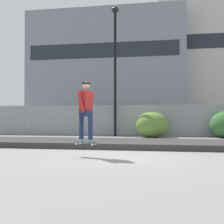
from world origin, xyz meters
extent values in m
plane|color=slate|center=(0.00, 0.00, 0.00)|extent=(120.00, 120.00, 0.00)
cube|color=#33302D|center=(0.00, 3.14, 0.11)|extent=(14.33, 3.01, 0.21)
cube|color=#2D608C|center=(-0.68, -0.29, 0.41)|extent=(0.82, 0.44, 0.02)
cylinder|color=silver|center=(-0.41, -0.29, 0.38)|extent=(0.06, 0.05, 0.05)
cylinder|color=silver|center=(-0.46, -0.46, 0.38)|extent=(0.06, 0.05, 0.05)
cylinder|color=silver|center=(-0.90, -0.12, 0.38)|extent=(0.06, 0.05, 0.05)
cylinder|color=silver|center=(-0.96, -0.30, 0.38)|extent=(0.06, 0.05, 0.05)
cube|color=#99999E|center=(-0.44, -0.37, 0.40)|extent=(0.09, 0.15, 0.01)
cube|color=#99999E|center=(-0.93, -0.21, 0.40)|extent=(0.09, 0.15, 0.01)
cube|color=gray|center=(-0.47, -0.36, 0.47)|extent=(0.30, 0.18, 0.09)
cube|color=gray|center=(-0.89, -0.22, 0.47)|extent=(0.30, 0.18, 0.09)
cylinder|color=#1E284C|center=(-0.54, -0.34, 0.83)|extent=(0.13, 0.13, 0.64)
cylinder|color=#1E284C|center=(-0.83, -0.24, 0.83)|extent=(0.13, 0.13, 0.64)
cube|color=#1E284C|center=(-0.68, -0.29, 1.24)|extent=(0.34, 0.40, 0.18)
cube|color=maroon|center=(-0.68, -0.29, 1.60)|extent=(0.33, 0.43, 0.54)
cylinder|color=maroon|center=(-0.61, -0.06, 1.54)|extent=(0.25, 0.16, 0.58)
cylinder|color=maroon|center=(-0.76, -0.52, 1.54)|extent=(0.25, 0.16, 0.58)
sphere|color=tan|center=(-0.68, -0.29, 2.03)|extent=(0.21, 0.21, 0.21)
cylinder|color=black|center=(-0.68, -0.29, 2.09)|extent=(0.24, 0.24, 0.05)
cylinder|color=gray|center=(-7.30, 9.34, 0.93)|extent=(0.06, 0.06, 1.85)
cylinder|color=gray|center=(-2.43, 9.34, 0.93)|extent=(0.06, 0.06, 1.85)
cylinder|color=gray|center=(2.43, 9.34, 0.93)|extent=(0.06, 0.06, 1.85)
cylinder|color=gray|center=(0.00, 9.34, 1.81)|extent=(24.33, 0.04, 0.04)
cylinder|color=gray|center=(0.00, 9.34, 1.02)|extent=(24.33, 0.04, 0.04)
cylinder|color=gray|center=(0.00, 9.34, 0.06)|extent=(24.33, 0.04, 0.04)
cube|color=gray|center=(0.00, 9.34, 0.93)|extent=(24.33, 0.01, 1.85)
cylinder|color=black|center=(-1.38, 8.96, 3.64)|extent=(0.16, 0.16, 7.29)
ellipsoid|color=black|center=(-1.38, 8.96, 7.47)|extent=(0.44, 0.44, 0.36)
cube|color=navy|center=(-4.99, 12.35, 0.67)|extent=(4.47, 1.99, 0.70)
cube|color=#23282D|center=(-5.19, 12.34, 1.34)|extent=(2.27, 1.69, 0.64)
cylinder|color=black|center=(-3.67, 13.26, 0.32)|extent=(0.65, 0.27, 0.64)
cylinder|color=black|center=(-3.59, 11.55, 0.32)|extent=(0.65, 0.27, 0.64)
cylinder|color=black|center=(-6.39, 13.15, 0.32)|extent=(0.65, 0.27, 0.64)
cylinder|color=black|center=(-6.32, 11.44, 0.32)|extent=(0.65, 0.27, 0.64)
cube|color=black|center=(0.36, 12.28, 0.67)|extent=(4.55, 2.20, 0.70)
cube|color=#23282D|center=(0.16, 12.26, 1.34)|extent=(2.34, 1.80, 0.64)
cylinder|color=black|center=(1.63, 13.25, 0.32)|extent=(0.66, 0.30, 0.64)
cylinder|color=black|center=(1.79, 11.55, 0.32)|extent=(0.66, 0.30, 0.64)
cylinder|color=black|center=(-1.08, 13.00, 0.32)|extent=(0.66, 0.30, 0.64)
cylinder|color=black|center=(-0.92, 11.30, 0.32)|extent=(0.66, 0.30, 0.64)
cube|color=slate|center=(-8.78, 47.58, 9.81)|extent=(27.35, 14.76, 19.61)
cube|color=#1E232B|center=(-8.78, 40.18, 12.16)|extent=(25.16, 0.04, 2.50)
ellipsoid|color=#567A33|center=(0.78, 8.37, 0.71)|extent=(1.83, 1.49, 1.41)
camera|label=1|loc=(1.52, -8.54, 1.14)|focal=48.50mm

